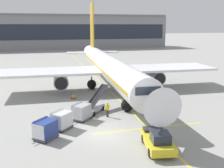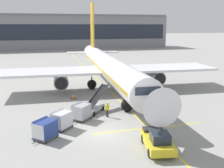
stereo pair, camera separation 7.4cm
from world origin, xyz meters
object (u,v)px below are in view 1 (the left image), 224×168
at_px(baggage_cart_lead, 81,111).
at_px(baggage_cart_second, 61,120).
at_px(pushback_tug, 158,141).
at_px(ground_crew_by_loader, 107,109).
at_px(ground_crew_by_carts, 80,112).
at_px(baggage_cart_third, 45,129).
at_px(parked_airplane, 108,67).
at_px(safety_cone_engine_keepout, 73,96).
at_px(belt_loader, 94,105).

bearing_deg(baggage_cart_lead, baggage_cart_second, -138.35).
height_order(pushback_tug, ground_crew_by_loader, pushback_tug).
bearing_deg(ground_crew_by_carts, baggage_cart_third, -132.82).
bearing_deg(baggage_cart_second, baggage_cart_third, -128.27).
height_order(parked_airplane, baggage_cart_third, parked_airplane).
height_order(ground_crew_by_carts, safety_cone_engine_keepout, ground_crew_by_carts).
xyz_separation_m(baggage_cart_third, ground_crew_by_carts, (3.82, 4.12, -0.00)).
height_order(pushback_tug, safety_cone_engine_keepout, pushback_tug).
xyz_separation_m(parked_airplane, baggage_cart_third, (-10.49, -17.31, -2.74)).
bearing_deg(parked_airplane, safety_cone_engine_keepout, -146.55).
relative_size(baggage_cart_third, pushback_tug, 0.54).
bearing_deg(ground_crew_by_carts, baggage_cart_second, -136.91).
bearing_deg(pushback_tug, belt_loader, 106.58).
distance_m(ground_crew_by_loader, ground_crew_by_carts, 3.26).
distance_m(baggage_cart_second, pushback_tug, 10.20).
height_order(baggage_cart_second, ground_crew_by_loader, baggage_cart_second).
bearing_deg(baggage_cart_lead, pushback_tug, -59.45).
xyz_separation_m(pushback_tug, safety_cone_engine_keepout, (-5.08, 17.85, -0.45)).
relative_size(ground_crew_by_carts, safety_cone_engine_keepout, 2.27).
relative_size(baggage_cart_third, safety_cone_engine_keepout, 3.33).
distance_m(parked_airplane, baggage_cart_third, 20.43).
bearing_deg(safety_cone_engine_keepout, parked_airplane, 33.45).
height_order(belt_loader, baggage_cart_second, belt_loader).
distance_m(belt_loader, safety_cone_engine_keepout, 6.81).
bearing_deg(baggage_cart_second, belt_loader, 46.49).
relative_size(baggage_cart_third, ground_crew_by_loader, 1.46).
distance_m(baggage_cart_third, safety_cone_engine_keepout, 13.81).
bearing_deg(pushback_tug, parked_airplane, 86.82).
bearing_deg(safety_cone_engine_keepout, ground_crew_by_carts, -92.34).
bearing_deg(baggage_cart_lead, parked_airplane, 63.74).
relative_size(baggage_cart_lead, ground_crew_by_carts, 1.46).
height_order(parked_airplane, ground_crew_by_loader, parked_airplane).
height_order(belt_loader, ground_crew_by_loader, belt_loader).
height_order(ground_crew_by_loader, ground_crew_by_carts, same).
height_order(parked_airplane, safety_cone_engine_keepout, parked_airplane).
distance_m(pushback_tug, safety_cone_engine_keepout, 18.56).
height_order(belt_loader, baggage_cart_lead, belt_loader).
relative_size(parked_airplane, baggage_cart_lead, 17.70).
xyz_separation_m(baggage_cart_lead, baggage_cart_second, (-2.36, -2.10, 0.00)).
height_order(ground_crew_by_loader, safety_cone_engine_keepout, ground_crew_by_loader).
distance_m(baggage_cart_lead, safety_cone_engine_keepout, 8.98).
height_order(pushback_tug, ground_crew_by_carts, pushback_tug).
bearing_deg(pushback_tug, baggage_cart_second, 138.24).
bearing_deg(belt_loader, safety_cone_engine_keepout, 104.66).
height_order(belt_loader, baggage_cart_third, belt_loader).
xyz_separation_m(parked_airplane, belt_loader, (-4.58, -10.74, -2.89)).
bearing_deg(belt_loader, baggage_cart_lead, -128.48).
relative_size(parked_airplane, belt_loader, 9.13).
xyz_separation_m(pushback_tug, ground_crew_by_carts, (-5.45, 8.82, 0.17)).
bearing_deg(ground_crew_by_carts, pushback_tug, -58.30).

